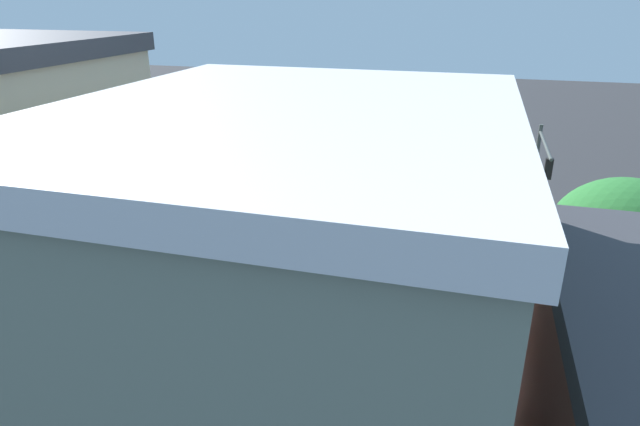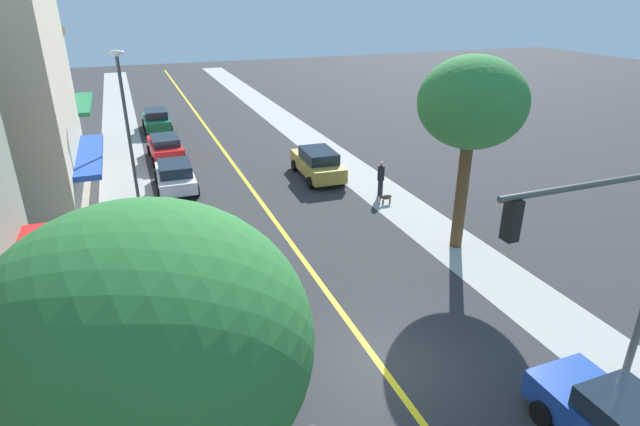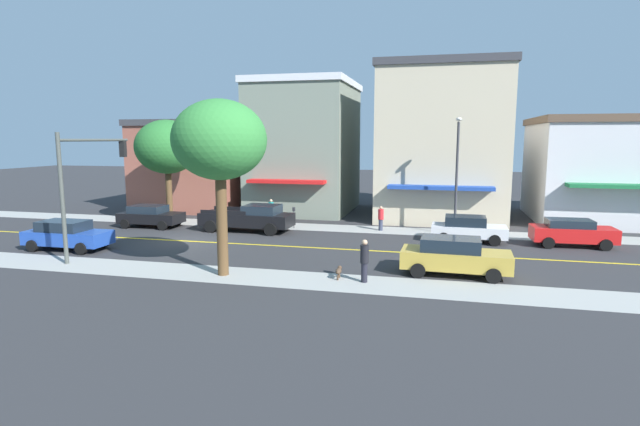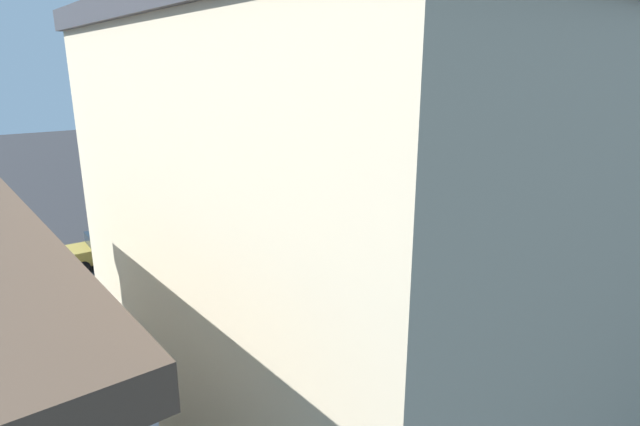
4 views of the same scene
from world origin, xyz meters
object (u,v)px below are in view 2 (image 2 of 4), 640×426
at_px(pedestrian_teal_shirt, 101,333).
at_px(green_sedan_left_curb, 156,120).
at_px(pedestrian_black_shirt, 381,177).
at_px(street_lamp, 125,112).
at_px(street_tree_right_corner, 472,104).
at_px(red_sedan_left_curb, 165,147).
at_px(traffic_light_mast, 616,244).
at_px(small_dog, 386,197).
at_px(parking_meter, 152,284).
at_px(white_sedan_left_curb, 175,175).
at_px(pedestrian_red_shirt, 131,220).
at_px(street_tree_left_near, 147,346).
at_px(fire_hydrant, 177,420).
at_px(gold_sedan_right_curb, 318,163).
at_px(black_pickup_truck, 226,313).

bearing_deg(pedestrian_teal_shirt, green_sedan_left_curb, 51.00).
bearing_deg(pedestrian_black_shirt, street_lamp, -59.92).
bearing_deg(street_tree_right_corner, red_sedan_left_curb, 121.33).
bearing_deg(traffic_light_mast, small_dog, -94.97).
bearing_deg(parking_meter, pedestrian_black_shirt, 29.23).
bearing_deg(white_sedan_left_curb, pedestrian_teal_shirt, 166.77).
distance_m(white_sedan_left_curb, pedestrian_red_shirt, 5.87).
height_order(street_tree_left_near, fire_hydrant, street_tree_left_near).
distance_m(traffic_light_mast, gold_sedan_right_curb, 18.41).
xyz_separation_m(street_tree_left_near, pedestrian_red_shirt, (-0.25, 15.16, -4.52)).
bearing_deg(fire_hydrant, traffic_light_mast, -12.28).
height_order(traffic_light_mast, pedestrian_black_shirt, traffic_light_mast).
relative_size(pedestrian_red_shirt, small_dog, 2.37).
bearing_deg(red_sedan_left_curb, white_sedan_left_curb, 177.85).
bearing_deg(red_sedan_left_curb, street_tree_right_corner, -150.58).
relative_size(gold_sedan_right_curb, pedestrian_teal_shirt, 2.78).
height_order(street_tree_left_near, street_tree_right_corner, street_tree_right_corner).
relative_size(street_tree_left_near, street_lamp, 1.01).
distance_m(green_sedan_left_curb, pedestrian_black_shirt, 20.40).
distance_m(white_sedan_left_curb, gold_sedan_right_curb, 7.74).
bearing_deg(white_sedan_left_curb, traffic_light_mast, -154.95).
distance_m(fire_hydrant, black_pickup_truck, 3.73).
distance_m(fire_hydrant, pedestrian_teal_shirt, 3.90).
distance_m(red_sedan_left_curb, white_sedan_left_curb, 5.59).
xyz_separation_m(gold_sedan_right_curb, green_sedan_left_curb, (-7.57, 14.31, -0.02)).
height_order(red_sedan_left_curb, green_sedan_left_curb, green_sedan_left_curb).
distance_m(fire_hydrant, traffic_light_mast, 11.08).
bearing_deg(street_tree_right_corner, street_lamp, 139.75).
height_order(street_tree_right_corner, pedestrian_black_shirt, street_tree_right_corner).
bearing_deg(green_sedan_left_curb, street_lamp, 171.59).
height_order(street_tree_left_near, traffic_light_mast, street_tree_left_near).
bearing_deg(green_sedan_left_curb, street_tree_left_near, 176.26).
height_order(gold_sedan_right_curb, green_sedan_left_curb, gold_sedan_right_curb).
height_order(green_sedan_left_curb, pedestrian_teal_shirt, pedestrian_teal_shirt).
xyz_separation_m(street_tree_right_corner, small_dog, (-0.58, 5.09, -5.52)).
height_order(street_tree_right_corner, traffic_light_mast, street_tree_right_corner).
bearing_deg(pedestrian_teal_shirt, gold_sedan_right_curb, 16.58).
bearing_deg(street_lamp, fire_hydrant, -89.55).
xyz_separation_m(street_lamp, green_sedan_left_curb, (2.09, 14.05, -3.58)).
bearing_deg(small_dog, pedestrian_black_shirt, -105.34).
height_order(parking_meter, traffic_light_mast, traffic_light_mast).
bearing_deg(gold_sedan_right_curb, pedestrian_teal_shirt, 140.15).
relative_size(gold_sedan_right_curb, pedestrian_black_shirt, 2.61).
bearing_deg(traffic_light_mast, pedestrian_black_shirt, -95.69).
bearing_deg(green_sedan_left_curb, pedestrian_black_shirt, -151.79).
distance_m(street_lamp, black_pickup_truck, 13.53).
height_order(street_tree_left_near, street_lamp, street_tree_left_near).
relative_size(street_tree_right_corner, white_sedan_left_curb, 1.79).
xyz_separation_m(street_tree_left_near, pedestrian_teal_shirt, (-1.36, 7.21, -4.47)).
distance_m(fire_hydrant, red_sedan_left_curb, 22.49).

